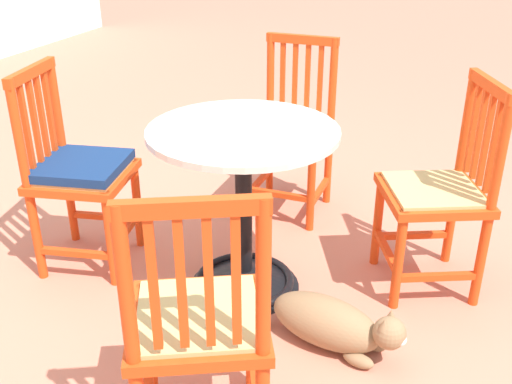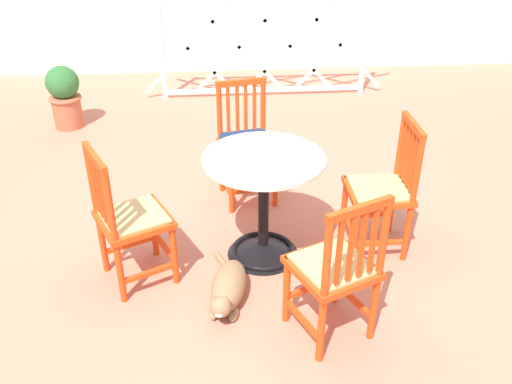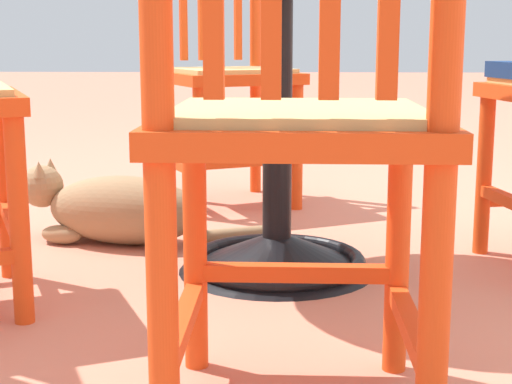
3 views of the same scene
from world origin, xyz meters
The scene contains 5 objects.
ground_plane centered at (0.00, 0.00, 0.00)m, with size 24.00×24.00×0.00m, color #C6755B.
cafe_table centered at (0.11, 0.08, 0.28)m, with size 0.76×0.76×0.73m.
orange_chair_facing_out centered at (-0.71, -0.10, 0.43)m, with size 0.53×0.53×0.91m.
orange_chair_near_fence centered at (0.90, 0.12, 0.43)m, with size 0.40×0.40×0.91m.
tabby_cat centered at (-0.14, -0.38, 0.10)m, with size 0.29×0.75×0.23m.
Camera 3 is at (1.98, 0.10, 0.56)m, focal length 55.26 mm.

